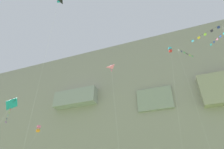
# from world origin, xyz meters

# --- Properties ---
(cliff_face) EXTENTS (180.00, 24.05, 56.35)m
(cliff_face) POSITION_xyz_m (-0.03, 65.04, 28.19)
(cliff_face) COLOR gray
(cliff_face) RESTS_ON ground
(kite_box_mid_left) EXTENTS (2.53, 1.77, 30.26)m
(kite_box_mid_left) POSITION_xyz_m (7.09, 32.14, 29.37)
(kite_box_mid_left) COLOR #38B2D1
(kite_box_mid_left) RESTS_ON ground
(kite_diamond_low_right) EXTENTS (3.27, 6.60, 13.17)m
(kite_diamond_low_right) POSITION_xyz_m (-14.05, 14.30, 11.87)
(kite_diamond_low_right) COLOR teal
(kite_diamond_low_right) RESTS_ON ground
(kite_delta_low_left) EXTENTS (2.30, 1.95, 17.21)m
(kite_delta_low_left) POSITION_xyz_m (-1.55, 18.41, 16.08)
(kite_delta_low_left) COLOR pink
(kite_delta_low_left) RESTS_ON ground
(kite_banner_upper_left) EXTENTS (2.49, 6.94, 27.42)m
(kite_banner_upper_left) POSITION_xyz_m (15.87, 28.26, 24.20)
(kite_banner_upper_left) COLOR black
(kite_banner_upper_left) RESTS_ON ground
(kite_banner_mid_right) EXTENTS (3.83, 7.08, 33.26)m
(kite_banner_mid_right) POSITION_xyz_m (10.73, 38.60, 30.73)
(kite_banner_mid_right) COLOR black
(kite_banner_mid_right) RESTS_ON ground
(kite_box_high_center) EXTENTS (3.49, 4.17, 15.82)m
(kite_box_high_center) POSITION_xyz_m (-24.15, 31.72, 15.07)
(kite_box_high_center) COLOR pink
(kite_box_high_center) RESTS_ON ground
(kite_banner_mid_center) EXTENTS (6.78, 3.58, 34.02)m
(kite_banner_mid_center) POSITION_xyz_m (15.52, 34.19, 32.39)
(kite_banner_mid_center) COLOR black
(kite_banner_mid_center) RESTS_ON ground
(kite_delta_near_cliff) EXTENTS (4.44, 3.52, 32.92)m
(kite_delta_near_cliff) POSITION_xyz_m (-11.48, 14.51, 32.09)
(kite_delta_near_cliff) COLOR black
(kite_delta_near_cliff) RESTS_ON ground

